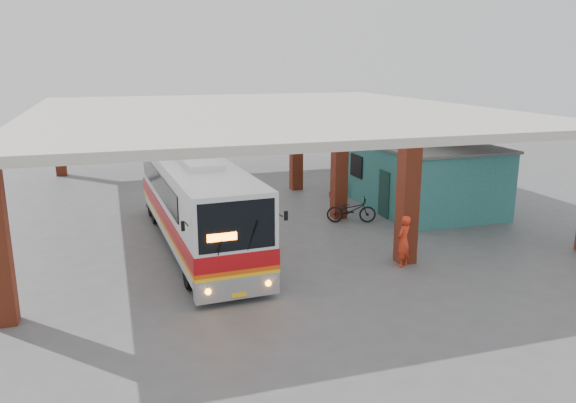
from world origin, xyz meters
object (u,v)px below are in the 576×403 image
(pedestrian, at_px, (403,241))
(motorcycle, at_px, (351,210))
(coach_bus, at_px, (195,201))
(red_chair, at_px, (337,190))

(pedestrian, bearing_deg, motorcycle, -127.48)
(coach_bus, distance_m, red_chair, 9.82)
(coach_bus, relative_size, red_chair, 13.75)
(motorcycle, distance_m, red_chair, 4.63)
(motorcycle, height_order, red_chair, motorcycle)
(motorcycle, bearing_deg, red_chair, 3.52)
(coach_bus, height_order, red_chair, coach_bus)
(coach_bus, distance_m, pedestrian, 7.78)
(coach_bus, height_order, motorcycle, coach_bus)
(red_chair, bearing_deg, pedestrian, -105.56)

